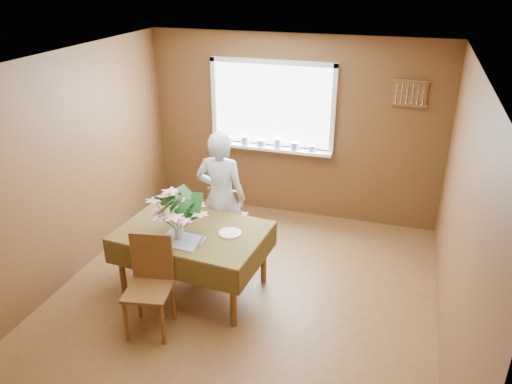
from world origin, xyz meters
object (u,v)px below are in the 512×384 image
(dining_table, at_px, (193,237))
(chair_near, at_px, (150,280))
(chair_far, at_px, (226,216))
(flower_bouquet, at_px, (178,212))
(seated_woman, at_px, (221,198))

(dining_table, bearing_deg, chair_near, -97.52)
(chair_far, bearing_deg, flower_bouquet, 82.09)
(dining_table, distance_m, chair_near, 0.71)
(chair_far, bearing_deg, dining_table, 84.99)
(chair_far, distance_m, seated_woman, 0.34)
(dining_table, height_order, chair_far, chair_far)
(chair_far, bearing_deg, seated_woman, 86.65)
(dining_table, relative_size, flower_bouquet, 3.06)
(chair_near, distance_m, flower_bouquet, 0.72)
(dining_table, xyz_separation_m, flower_bouquet, (-0.07, -0.18, 0.38))
(chair_far, bearing_deg, chair_near, 81.43)
(seated_woman, bearing_deg, chair_near, 78.88)
(chair_far, height_order, chair_near, chair_near)
(chair_near, xyz_separation_m, seated_woman, (0.21, 1.38, 0.28))
(flower_bouquet, bearing_deg, chair_far, 82.72)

